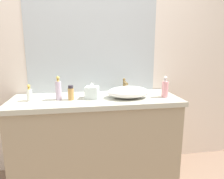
{
  "coord_description": "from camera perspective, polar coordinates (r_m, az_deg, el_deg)",
  "views": [
    {
      "loc": [
        -0.09,
        -1.49,
        1.35
      ],
      "look_at": [
        0.21,
        0.38,
        0.95
      ],
      "focal_mm": 32.38,
      "sensor_mm": 36.0,
      "label": 1
    }
  ],
  "objects": [
    {
      "name": "tissue_box",
      "position": [
        1.92,
        -5.69,
        -0.61
      ],
      "size": [
        0.14,
        0.14,
        0.15
      ],
      "color": "silver",
      "rests_on": "vanity_counter"
    },
    {
      "name": "perfume_bottle",
      "position": [
        1.9,
        -11.54,
        -0.97
      ],
      "size": [
        0.05,
        0.05,
        0.13
      ],
      "color": "#B68748",
      "rests_on": "vanity_counter"
    },
    {
      "name": "wall_mirror_panel",
      "position": [
        2.18,
        -5.48,
        12.75
      ],
      "size": [
        1.36,
        0.01,
        1.03
      ],
      "primitive_type": "cube",
      "color": "#B2BCC6",
      "rests_on": "vanity_counter"
    },
    {
      "name": "vanity_counter",
      "position": [
        2.1,
        -4.4,
        -13.84
      ],
      "size": [
        1.6,
        0.58,
        0.87
      ],
      "color": "gray",
      "rests_on": "ground"
    },
    {
      "name": "bathroom_wall_rear",
      "position": [
        2.22,
        -6.91,
        10.57
      ],
      "size": [
        6.0,
        0.06,
        2.6
      ],
      "primitive_type": "cube",
      "color": "silver",
      "rests_on": "ground"
    },
    {
      "name": "soap_dispenser",
      "position": [
        1.97,
        -22.29,
        -1.21
      ],
      "size": [
        0.05,
        0.05,
        0.15
      ],
      "color": "white",
      "rests_on": "vanity_counter"
    },
    {
      "name": "lotion_bottle",
      "position": [
        1.92,
        -14.88,
        -0.02
      ],
      "size": [
        0.05,
        0.05,
        0.22
      ],
      "color": "#BFABC7",
      "rests_on": "vanity_counter"
    },
    {
      "name": "spray_can",
      "position": [
        2.02,
        14.74,
        0.33
      ],
      "size": [
        0.06,
        0.06,
        0.21
      ],
      "color": "pink",
      "rests_on": "vanity_counter"
    },
    {
      "name": "sink_basin",
      "position": [
        1.95,
        4.63,
        -0.73
      ],
      "size": [
        0.41,
        0.29,
        0.11
      ],
      "primitive_type": "ellipsoid",
      "color": "white",
      "rests_on": "vanity_counter"
    },
    {
      "name": "faucet",
      "position": [
        2.09,
        3.61,
        1.24
      ],
      "size": [
        0.03,
        0.14,
        0.16
      ],
      "color": "olive",
      "rests_on": "vanity_counter"
    }
  ]
}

